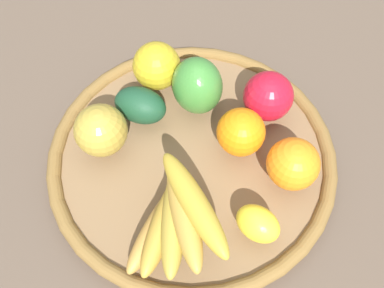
# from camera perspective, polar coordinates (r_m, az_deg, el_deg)

# --- Properties ---
(ground_plane) EXTENTS (2.40, 2.40, 0.00)m
(ground_plane) POSITION_cam_1_polar(r_m,az_deg,el_deg) (0.67, 0.00, -2.37)
(ground_plane) COLOR brown
(ground_plane) RESTS_ON ground
(basket) EXTENTS (0.42, 0.42, 0.03)m
(basket) POSITION_cam_1_polar(r_m,az_deg,el_deg) (0.66, 0.00, -1.65)
(basket) COLOR brown
(basket) RESTS_ON ground_plane
(avocado) EXTENTS (0.06, 0.08, 0.05)m
(avocado) POSITION_cam_1_polar(r_m,az_deg,el_deg) (0.66, -6.65, 4.95)
(avocado) COLOR #194329
(avocado) RESTS_ON basket
(lemon_0) EXTENTS (0.06, 0.07, 0.04)m
(lemon_0) POSITION_cam_1_polar(r_m,az_deg,el_deg) (0.58, 8.45, -10.08)
(lemon_0) COLOR yellow
(lemon_0) RESTS_ON basket
(banana_bunch) EXTENTS (0.16, 0.14, 0.09)m
(banana_bunch) POSITION_cam_1_polar(r_m,az_deg,el_deg) (0.55, -2.15, -9.06)
(banana_bunch) COLOR #B8843A
(banana_bunch) RESTS_ON basket
(apple_0) EXTENTS (0.10, 0.10, 0.07)m
(apple_0) POSITION_cam_1_polar(r_m,az_deg,el_deg) (0.67, 9.75, 6.06)
(apple_0) COLOR red
(apple_0) RESTS_ON basket
(bell_pepper) EXTENTS (0.11, 0.11, 0.09)m
(bell_pepper) POSITION_cam_1_polar(r_m,az_deg,el_deg) (0.66, 0.68, 7.49)
(bell_pepper) COLOR #3C7D31
(bell_pepper) RESTS_ON basket
(orange_1) EXTENTS (0.09, 0.09, 0.07)m
(orange_1) POSITION_cam_1_polar(r_m,az_deg,el_deg) (0.63, 6.29, 1.53)
(orange_1) COLOR orange
(orange_1) RESTS_ON basket
(orange_0) EXTENTS (0.09, 0.09, 0.07)m
(orange_0) POSITION_cam_1_polar(r_m,az_deg,el_deg) (0.61, 12.84, -2.51)
(orange_0) COLOR orange
(orange_0) RESTS_ON basket
(apple_2) EXTENTS (0.09, 0.09, 0.07)m
(apple_2) POSITION_cam_1_polar(r_m,az_deg,el_deg) (0.70, -4.56, 9.96)
(apple_2) COLOR gold
(apple_2) RESTS_ON basket
(apple_1) EXTENTS (0.11, 0.11, 0.08)m
(apple_1) POSITION_cam_1_polar(r_m,az_deg,el_deg) (0.63, -11.62, 1.74)
(apple_1) COLOR #A98D34
(apple_1) RESTS_ON basket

